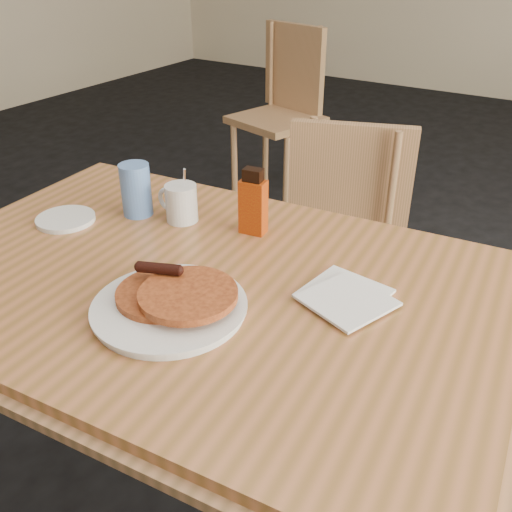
{
  "coord_description": "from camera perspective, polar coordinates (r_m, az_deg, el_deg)",
  "views": [
    {
      "loc": [
        0.6,
        -0.83,
        1.4
      ],
      "look_at": [
        0.05,
        0.03,
        0.81
      ],
      "focal_mm": 40.0,
      "sensor_mm": 36.0,
      "label": 1
    }
  ],
  "objects": [
    {
      "name": "main_table",
      "position": [
        1.25,
        -5.75,
        -3.51
      ],
      "size": [
        1.41,
        1.01,
        0.75
      ],
      "rotation": [
        0.0,
        0.0,
        0.08
      ],
      "color": "#A8643B",
      "rests_on": "floor"
    },
    {
      "name": "chair_main_far",
      "position": [
        1.88,
        7.83,
        1.84
      ],
      "size": [
        0.5,
        0.52,
        0.88
      ],
      "rotation": [
        0.0,
        0.0,
        0.34
      ],
      "color": "#A6754E",
      "rests_on": "floor"
    },
    {
      "name": "syrup_bottle",
      "position": [
        1.37,
        -0.29,
        5.26
      ],
      "size": [
        0.07,
        0.05,
        0.16
      ],
      "rotation": [
        0.0,
        0.0,
        0.14
      ],
      "color": "maroon",
      "rests_on": "main_table"
    },
    {
      "name": "chair_wall_extra",
      "position": [
        3.36,
        2.89,
        15.56
      ],
      "size": [
        0.52,
        0.53,
        0.95
      ],
      "rotation": [
        0.0,
        0.0,
        -0.26
      ],
      "color": "#A6754E",
      "rests_on": "floor"
    },
    {
      "name": "side_saucer",
      "position": [
        1.53,
        -18.5,
        3.52
      ],
      "size": [
        0.17,
        0.17,
        0.01
      ],
      "primitive_type": "cylinder",
      "rotation": [
        0.0,
        0.0,
        0.13
      ],
      "color": "silver",
      "rests_on": "main_table"
    },
    {
      "name": "floor",
      "position": [
        1.73,
        -2.2,
        -23.91
      ],
      "size": [
        10.0,
        10.0,
        0.0
      ],
      "primitive_type": "plane",
      "color": "black",
      "rests_on": "ground"
    },
    {
      "name": "coffee_mug",
      "position": [
        1.45,
        -7.56,
        5.36
      ],
      "size": [
        0.11,
        0.08,
        0.15
      ],
      "rotation": [
        0.0,
        0.0,
        0.37
      ],
      "color": "silver",
      "rests_on": "main_table"
    },
    {
      "name": "blue_tumbler",
      "position": [
        1.5,
        -11.91,
        6.5
      ],
      "size": [
        0.09,
        0.09,
        0.14
      ],
      "primitive_type": "cylinder",
      "rotation": [
        0.0,
        0.0,
        0.19
      ],
      "color": "#547EC5",
      "rests_on": "main_table"
    },
    {
      "name": "pancake_plate",
      "position": [
        1.12,
        -8.44,
        -4.61
      ],
      "size": [
        0.3,
        0.3,
        0.07
      ],
      "rotation": [
        0.0,
        0.0,
        -0.05
      ],
      "color": "silver",
      "rests_on": "main_table"
    },
    {
      "name": "napkin_stack",
      "position": [
        1.16,
        8.96,
        -4.04
      ],
      "size": [
        0.2,
        0.21,
        0.01
      ],
      "rotation": [
        0.0,
        0.0,
        -0.14
      ],
      "color": "white",
      "rests_on": "main_table"
    }
  ]
}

